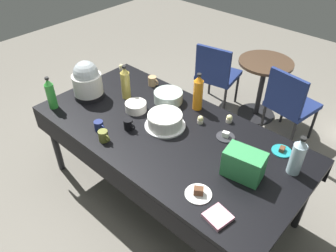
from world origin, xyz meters
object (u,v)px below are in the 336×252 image
(coffee_mug_tan, at_px, (153,81))
(coffee_mug_navy, at_px, (99,126))
(cupcake_cocoa, at_px, (121,67))
(maroon_chair_right, at_px, (290,102))
(dessert_plate_charcoal, at_px, (226,136))
(maroon_chair_left, at_px, (216,73))
(soda_bottle_ginger_ale, at_px, (125,83))
(coffee_mug_olive, at_px, (104,136))
(potluck_table, at_px, (168,137))
(soda_bottle_lime_soda, at_px, (51,94))
(soda_carton, at_px, (244,164))
(slow_cooker, at_px, (87,81))
(cupcake_berry, at_px, (229,119))
(frosted_layer_cake, at_px, (165,120))
(round_cafe_table, at_px, (263,79))
(dessert_plate_white, at_px, (198,193))
(soda_bottle_orange_juice, at_px, (198,93))
(soda_bottle_water, at_px, (297,156))
(dessert_plate_teal, at_px, (282,151))
(glass_salad_bowl, at_px, (168,97))
(coffee_mug_black, at_px, (129,124))
(cupcake_lemon, at_px, (200,120))

(coffee_mug_tan, bearing_deg, coffee_mug_navy, -77.19)
(cupcake_cocoa, xyz_separation_m, maroon_chair_right, (1.42, 1.02, -0.29))
(dessert_plate_charcoal, relative_size, maroon_chair_left, 0.17)
(soda_bottle_ginger_ale, distance_m, coffee_mug_olive, 0.63)
(coffee_mug_olive, bearing_deg, potluck_table, 55.87)
(soda_bottle_ginger_ale, relative_size, soda_bottle_lime_soda, 1.08)
(soda_bottle_lime_soda, relative_size, soda_carton, 1.13)
(slow_cooker, distance_m, cupcake_berry, 1.28)
(soda_bottle_lime_soda, height_order, coffee_mug_navy, soda_bottle_lime_soda)
(coffee_mug_navy, height_order, maroon_chair_left, maroon_chair_left)
(frosted_layer_cake, height_order, maroon_chair_left, frosted_layer_cake)
(cupcake_cocoa, xyz_separation_m, round_cafe_table, (0.98, 1.24, -0.28))
(potluck_table, height_order, dessert_plate_white, dessert_plate_white)
(soda_bottle_orange_juice, xyz_separation_m, coffee_mug_navy, (-0.38, -0.76, -0.11))
(cupcake_berry, xyz_separation_m, coffee_mug_olive, (-0.57, -0.84, 0.01))
(cupcake_berry, bearing_deg, soda_bottle_water, -15.59)
(slow_cooker, distance_m, dessert_plate_charcoal, 1.30)
(cupcake_berry, distance_m, coffee_mug_olive, 1.01)
(dessert_plate_white, distance_m, coffee_mug_tan, 1.39)
(dessert_plate_teal, xyz_separation_m, soda_bottle_ginger_ale, (-1.38, -0.27, 0.14))
(slow_cooker, relative_size, round_cafe_table, 0.48)
(frosted_layer_cake, relative_size, cupcake_berry, 4.88)
(potluck_table, xyz_separation_m, frosted_layer_cake, (-0.06, 0.03, 0.12))
(glass_salad_bowl, height_order, dessert_plate_white, glass_salad_bowl)
(soda_bottle_ginger_ale, bearing_deg, soda_bottle_orange_juice, 26.75)
(dessert_plate_charcoal, relative_size, coffee_mug_olive, 1.26)
(soda_carton, xyz_separation_m, maroon_chair_left, (-1.22, 1.45, -0.36))
(slow_cooker, xyz_separation_m, soda_bottle_lime_soda, (-0.09, -0.31, -0.03))
(cupcake_berry, distance_m, soda_bottle_lime_soda, 1.51)
(dessert_plate_teal, distance_m, soda_bottle_water, 0.24)
(soda_bottle_lime_soda, height_order, coffee_mug_black, soda_bottle_lime_soda)
(slow_cooker, height_order, coffee_mug_tan, slow_cooker)
(maroon_chair_left, bearing_deg, frosted_layer_cake, -71.29)
(soda_bottle_water, bearing_deg, soda_bottle_ginger_ale, -174.94)
(frosted_layer_cake, height_order, soda_carton, soda_carton)
(dessert_plate_charcoal, xyz_separation_m, round_cafe_table, (-0.43, 1.42, -0.26))
(soda_bottle_water, relative_size, maroon_chair_left, 0.35)
(dessert_plate_teal, bearing_deg, soda_bottle_orange_juice, 178.55)
(potluck_table, distance_m, maroon_chair_right, 1.50)
(potluck_table, bearing_deg, cupcake_lemon, 64.43)
(dessert_plate_teal, distance_m, soda_bottle_orange_juice, 0.82)
(cupcake_lemon, relative_size, coffee_mug_tan, 0.57)
(cupcake_cocoa, height_order, maroon_chair_left, maroon_chair_left)
(cupcake_berry, xyz_separation_m, soda_bottle_orange_juice, (-0.31, -0.02, 0.12))
(frosted_layer_cake, distance_m, cupcake_cocoa, 1.04)
(potluck_table, bearing_deg, coffee_mug_tan, 144.09)
(slow_cooker, bearing_deg, coffee_mug_olive, -27.56)
(soda_carton, bearing_deg, cupcake_lemon, 145.05)
(frosted_layer_cake, height_order, cupcake_berry, frosted_layer_cake)
(soda_bottle_ginger_ale, bearing_deg, soda_bottle_lime_soda, -123.29)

